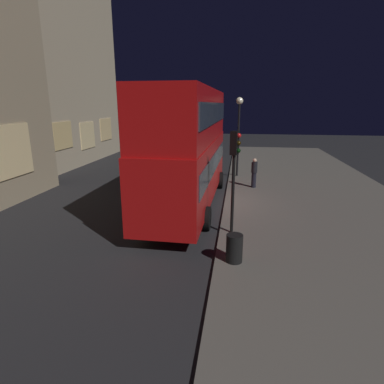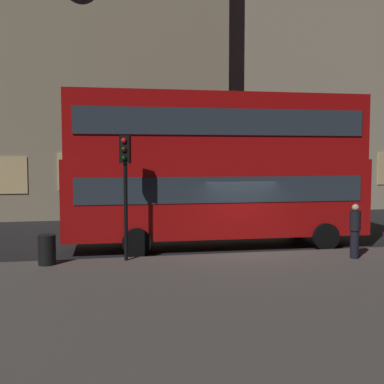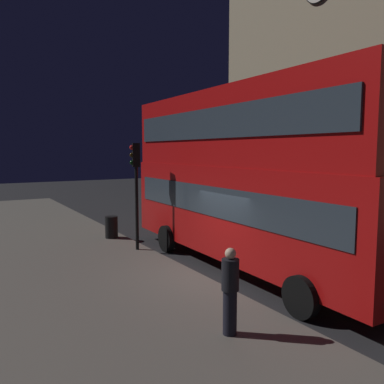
{
  "view_description": "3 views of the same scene",
  "coord_description": "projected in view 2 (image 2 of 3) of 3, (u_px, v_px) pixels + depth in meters",
  "views": [
    {
      "loc": [
        -15.57,
        -1.14,
        4.92
      ],
      "look_at": [
        -2.81,
        0.76,
        1.34
      ],
      "focal_mm": 29.69,
      "sensor_mm": 36.0,
      "label": 1
    },
    {
      "loc": [
        -4.87,
        -15.89,
        3.36
      ],
      "look_at": [
        -1.56,
        0.88,
        2.09
      ],
      "focal_mm": 44.97,
      "sensor_mm": 36.0,
      "label": 2
    },
    {
      "loc": [
        9.14,
        -6.55,
        3.74
      ],
      "look_at": [
        -2.5,
        0.46,
        2.3
      ],
      "focal_mm": 36.86,
      "sensor_mm": 36.0,
      "label": 3
    }
  ],
  "objects": [
    {
      "name": "double_decker_bus",
      "position": [
        216.0,
        164.0,
        17.64
      ],
      "size": [
        11.15,
        3.01,
        5.58
      ],
      "rotation": [
        0.0,
        0.0,
        -0.02
      ],
      "color": "#B20F0F",
      "rests_on": "ground"
    },
    {
      "name": "litter_bin",
      "position": [
        47.0,
        250.0,
        14.37
      ],
      "size": [
        0.52,
        0.52,
        0.9
      ],
      "primitive_type": "cylinder",
      "color": "black",
      "rests_on": "sidewalk_slab"
    },
    {
      "name": "building_with_clock",
      "position": [
        84.0,
        65.0,
        29.45
      ],
      "size": [
        15.7,
        9.85,
        17.88
      ],
      "color": "tan",
      "rests_on": "ground"
    },
    {
      "name": "pedestrian",
      "position": [
        355.0,
        230.0,
        15.24
      ],
      "size": [
        0.35,
        0.35,
        1.74
      ],
      "rotation": [
        0.0,
        0.0,
        2.64
      ],
      "color": "black",
      "rests_on": "sidewalk_slab"
    },
    {
      "name": "sidewalk_slab",
      "position": [
        304.0,
        293.0,
        11.61
      ],
      "size": [
        44.0,
        9.46,
        0.12
      ],
      "primitive_type": "cube",
      "color": "#5B564F",
      "rests_on": "ground"
    },
    {
      "name": "ground_plane",
      "position": [
        241.0,
        253.0,
        16.73
      ],
      "size": [
        80.0,
        80.0,
        0.0
      ],
      "primitive_type": "plane",
      "color": "#232326"
    },
    {
      "name": "traffic_light_near_kerb",
      "position": [
        125.0,
        171.0,
        14.78
      ],
      "size": [
        0.38,
        0.4,
        3.88
      ],
      "rotation": [
        0.0,
        0.0,
        -0.3
      ],
      "color": "black",
      "rests_on": "sidewalk_slab"
    },
    {
      "name": "building_plain_facade",
      "position": [
        316.0,
        62.0,
        32.76
      ],
      "size": [
        14.38,
        7.36,
        19.54
      ],
      "color": "tan",
      "rests_on": "ground"
    }
  ]
}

